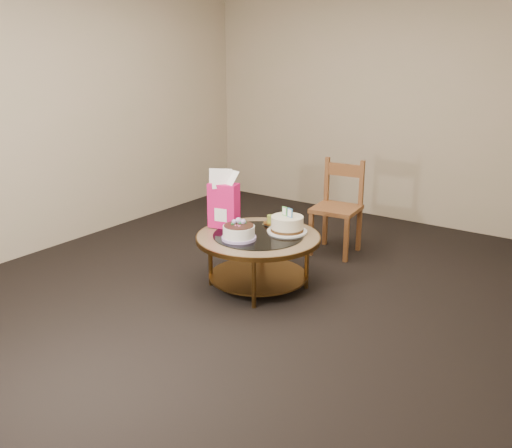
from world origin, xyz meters
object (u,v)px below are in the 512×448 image
Objects in this scene: cream_cake at (287,225)px; gift_bag at (224,199)px; coffee_table at (258,244)px; decorated_cake at (239,233)px; dining_chair at (338,207)px.

cream_cake is 0.57m from gift_bag.
decorated_cake reaches higher than coffee_table.
gift_bag is (-0.29, 0.18, 0.19)m from decorated_cake.
dining_chair is at bearing 104.76° from cream_cake.
coffee_table is 3.70× the size of decorated_cake.
cream_cake is 0.94m from dining_chair.
gift_bag is at bearing -120.15° from dining_chair.
gift_bag reaches higher than dining_chair.
cream_cake reaches higher than coffee_table.
decorated_cake is at bearing -105.19° from dining_chair.
dining_chair is at bearing 80.85° from decorated_cake.
gift_bag is 1.25m from dining_chair.
coffee_table is 1.14m from dining_chair.
coffee_table is 0.48m from gift_bag.
gift_bag reaches higher than coffee_table.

